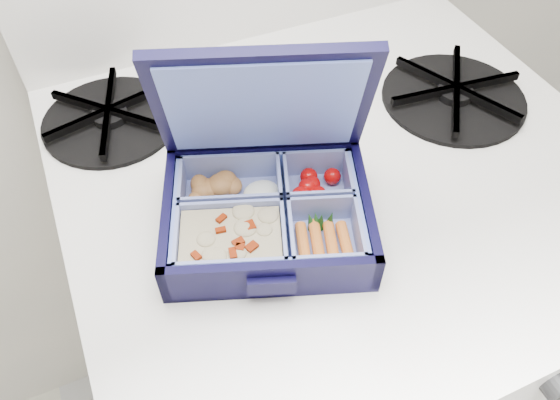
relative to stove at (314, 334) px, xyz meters
name	(u,v)px	position (x,y,z in m)	size (l,w,h in m)	color
stove	(314,334)	(0.00, 0.00, 0.00)	(0.67, 0.67, 1.01)	white
bento_box	(267,216)	(-0.12, -0.08, 0.53)	(0.21, 0.17, 0.05)	black
burner_grate	(455,92)	(0.19, 0.02, 0.52)	(0.19, 0.19, 0.03)	black
burner_grate_rear	(110,116)	(-0.24, 0.16, 0.51)	(0.18, 0.18, 0.02)	black
fork	(236,135)	(-0.10, 0.07, 0.51)	(0.02, 0.17, 0.01)	silver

